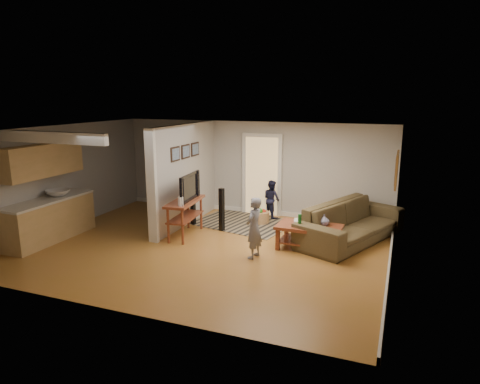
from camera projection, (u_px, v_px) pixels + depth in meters
name	position (u px, v px, depth m)	size (l,w,h in m)	color
ground	(205.00, 247.00, 9.15)	(7.50, 7.50, 0.00)	olive
room_shell	(169.00, 174.00, 9.59)	(7.54, 6.02, 2.52)	beige
area_rug	(243.00, 222.00, 10.90)	(2.37, 1.73, 0.01)	black
sofa	(350.00, 240.00, 9.56)	(2.90, 1.14, 0.85)	#4A3E25
coffee_table	(310.00, 231.00, 8.94)	(1.35, 0.82, 0.78)	#5F2616
tv_console	(185.00, 204.00, 9.72)	(0.64, 1.38, 1.15)	#5F2616
speaker_left	(222.00, 210.00, 10.16)	(0.10, 0.10, 1.04)	black
speaker_right	(193.00, 205.00, 10.66)	(0.10, 0.10, 1.01)	black
toy_basket	(261.00, 217.00, 10.87)	(0.44, 0.44, 0.40)	#A97849
child	(254.00, 257.00, 8.56)	(0.45, 0.30, 1.24)	slate
toddler	(271.00, 217.00, 11.38)	(0.49, 0.38, 1.01)	#1B1C38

